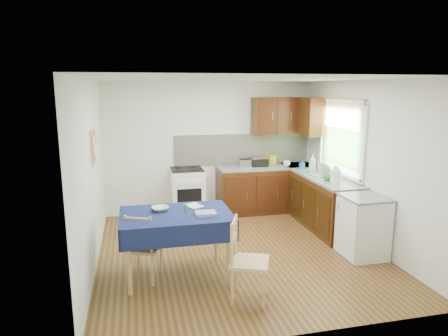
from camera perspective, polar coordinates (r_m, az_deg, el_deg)
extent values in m
plane|color=#4B2F14|center=(6.04, 1.98, -11.81)|extent=(4.20, 4.20, 0.00)
cube|color=silver|center=(5.55, 2.16, 12.62)|extent=(4.00, 4.20, 0.02)
cube|color=silver|center=(7.68, -1.99, 2.95)|extent=(4.00, 0.02, 2.50)
cube|color=silver|center=(3.74, 10.45, -6.44)|extent=(4.00, 0.02, 2.50)
cube|color=silver|center=(5.51, -18.47, -1.06)|extent=(0.02, 4.20, 2.50)
cube|color=silver|center=(6.47, 19.44, 0.68)|extent=(0.02, 4.20, 2.50)
cube|color=black|center=(7.83, 6.05, -3.07)|extent=(1.90, 0.60, 0.86)
cube|color=black|center=(7.06, 14.12, -4.99)|extent=(0.60, 1.70, 0.86)
cube|color=slate|center=(7.73, 6.12, 0.16)|extent=(1.90, 0.60, 0.04)
cube|color=slate|center=(6.95, 14.30, -1.43)|extent=(0.60, 1.70, 0.04)
cube|color=slate|center=(7.96, 10.55, 0.36)|extent=(0.60, 0.60, 0.04)
cube|color=beige|center=(7.82, 2.72, 2.73)|extent=(2.70, 0.02, 0.60)
cube|color=black|center=(7.84, 8.41, 7.41)|extent=(1.20, 0.35, 0.70)
cube|color=black|center=(7.62, 12.58, 7.15)|extent=(0.35, 0.50, 0.70)
cube|color=white|center=(7.48, -5.28, -3.60)|extent=(0.60, 0.60, 0.90)
cube|color=black|center=(7.37, -5.34, -0.18)|extent=(0.58, 0.58, 0.02)
cube|color=black|center=(7.19, -4.95, -4.22)|extent=(0.44, 0.01, 0.32)
cube|color=#345D26|center=(7.02, 16.44, 3.73)|extent=(0.01, 1.40, 0.85)
cube|color=white|center=(6.96, 16.63, 9.04)|extent=(0.04, 1.48, 0.06)
cube|color=white|center=(7.10, 16.08, -0.67)|extent=(0.04, 1.48, 0.06)
cube|color=#C3B187|center=(6.96, 16.42, 7.24)|extent=(0.02, 1.36, 0.44)
cube|color=white|center=(6.07, 19.27, -8.06)|extent=(0.55, 0.58, 0.85)
cube|color=slate|center=(5.94, 19.55, -4.01)|extent=(0.58, 0.60, 0.03)
cube|color=tan|center=(5.74, -18.17, 3.00)|extent=(0.02, 0.62, 0.47)
cube|color=#A67C45|center=(5.74, -18.03, 3.01)|extent=(0.01, 0.56, 0.41)
cube|color=white|center=(5.66, -18.00, 3.10)|extent=(0.00, 0.18, 0.24)
cube|color=white|center=(5.87, -17.77, 2.22)|extent=(0.00, 0.15, 0.20)
cube|color=#0F113C|center=(5.07, -6.88, -6.59)|extent=(1.34, 0.90, 0.03)
cube|color=#0F113C|center=(4.68, -6.24, -9.64)|extent=(1.38, 0.02, 0.26)
cube|color=#0F113C|center=(5.54, -7.37, -6.28)|extent=(1.38, 0.02, 0.26)
cube|color=#0F113C|center=(5.08, -14.59, -8.19)|extent=(0.02, 0.94, 0.26)
cube|color=#0F113C|center=(5.21, 0.68, -7.32)|extent=(0.02, 0.94, 0.26)
cylinder|color=tan|center=(4.85, -13.42, -12.99)|extent=(0.05, 0.05, 0.81)
cylinder|color=tan|center=(4.97, 0.66, -12.06)|extent=(0.05, 0.05, 0.81)
cylinder|color=tan|center=(5.53, -13.39, -9.87)|extent=(0.05, 0.05, 0.81)
cylinder|color=tan|center=(5.63, -1.12, -9.14)|extent=(0.05, 0.05, 0.81)
cube|color=tan|center=(5.19, -11.31, -11.08)|extent=(0.51, 0.51, 0.04)
cube|color=tan|center=(4.93, -12.19, -8.29)|extent=(0.34, 0.17, 0.28)
cylinder|color=tan|center=(5.35, -8.97, -12.71)|extent=(0.03, 0.03, 0.42)
cylinder|color=tan|center=(5.46, -12.18, -12.33)|extent=(0.03, 0.03, 0.42)
cylinder|color=tan|center=(5.08, -10.19, -14.11)|extent=(0.03, 0.03, 0.42)
cylinder|color=tan|center=(5.20, -13.55, -13.66)|extent=(0.03, 0.03, 0.42)
cube|color=tan|center=(4.63, 3.67, -13.28)|extent=(0.55, 0.55, 0.04)
cube|color=tan|center=(4.52, 1.42, -9.11)|extent=(0.17, 0.36, 0.30)
cylinder|color=tan|center=(4.57, 5.64, -16.84)|extent=(0.04, 0.04, 0.45)
cylinder|color=tan|center=(4.87, 5.90, -14.95)|extent=(0.04, 0.04, 0.45)
cylinder|color=tan|center=(4.60, 1.22, -16.59)|extent=(0.04, 0.04, 0.45)
cylinder|color=tan|center=(4.90, 1.79, -14.74)|extent=(0.04, 0.04, 0.45)
cube|color=#BBBBC0|center=(7.48, 2.94, 0.61)|extent=(0.23, 0.14, 0.16)
cube|color=black|center=(7.47, 2.95, 1.29)|extent=(0.20, 0.02, 0.02)
cube|color=black|center=(7.70, 5.00, 0.84)|extent=(0.31, 0.27, 0.14)
cube|color=#BBBBC0|center=(7.69, 5.01, 1.52)|extent=(0.31, 0.27, 0.03)
cylinder|color=#B7110E|center=(7.60, 5.04, 0.92)|extent=(0.05, 0.05, 0.21)
cube|color=gold|center=(7.90, 6.93, 1.17)|extent=(0.15, 0.12, 0.17)
cube|color=gray|center=(7.06, 14.16, -0.96)|extent=(0.47, 0.36, 0.02)
cylinder|color=white|center=(7.04, 14.20, -0.16)|extent=(0.06, 0.22, 0.22)
cylinder|color=white|center=(6.59, 15.68, -1.12)|extent=(0.16, 0.16, 0.20)
sphere|color=white|center=(6.56, 15.74, -0.07)|extent=(0.10, 0.10, 0.10)
imported|color=white|center=(7.74, 8.97, 0.64)|extent=(0.14, 0.14, 0.11)
imported|color=white|center=(7.26, 12.50, 0.65)|extent=(0.14, 0.14, 0.32)
imported|color=#1D56AD|center=(7.54, 11.09, 0.56)|extent=(0.10, 0.10, 0.18)
imported|color=#258A2F|center=(6.68, 14.65, -0.96)|extent=(0.19, 0.19, 0.19)
imported|color=beige|center=(5.18, -9.09, -5.77)|extent=(0.25, 0.25, 0.05)
imported|color=white|center=(5.26, -5.12, -5.59)|extent=(0.25, 0.29, 0.02)
cylinder|color=green|center=(5.09, -5.46, -5.73)|extent=(0.05, 0.05, 0.09)
cube|color=navy|center=(4.94, -2.63, -6.55)|extent=(0.26, 0.21, 0.04)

